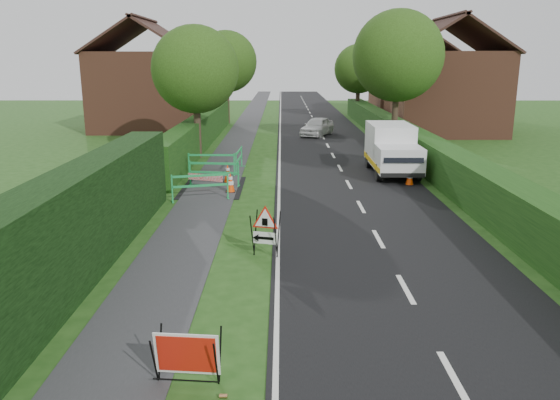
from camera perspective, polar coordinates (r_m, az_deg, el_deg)
name	(u,v)px	position (r m, az deg, el deg)	size (l,w,h in m)	color
ground	(294,310)	(11.36, 1.47, -11.37)	(120.00, 120.00, 0.00)	#1E4513
road_surface	(315,122)	(45.58, 3.65, 8.15)	(6.00, 90.00, 0.02)	black
footpath	(248,122)	(45.58, -3.34, 8.16)	(2.00, 90.00, 0.02)	#2D2D30
hedge_west_near	(50,309)	(12.31, -22.92, -10.47)	(1.10, 18.00, 2.50)	black
hedge_west_far	(202,146)	(32.95, -8.17, 5.63)	(1.00, 24.00, 1.80)	#14380F
hedge_east	(420,165)	(27.53, 14.38, 3.61)	(1.20, 50.00, 1.50)	#14380F
house_west	(147,89)	(41.44, -13.72, 11.17)	(7.50, 7.40, 7.88)	brown
house_east_a	(445,91)	(39.91, 16.84, 10.86)	(7.50, 7.40, 7.88)	brown
house_east_b	(412,83)	(53.69, 13.64, 11.82)	(7.50, 7.40, 7.88)	brown
tree_nw	(195,70)	(28.57, -8.84, 13.31)	(4.40, 4.40, 6.70)	#2D2116
tree_ne	(398,56)	(32.91, 12.21, 14.49)	(5.20, 5.20, 7.79)	#2D2116
tree_fw	(226,62)	(44.44, -5.64, 14.19)	(4.80, 4.80, 7.24)	#2D2116
tree_fe	(359,69)	(48.69, 8.23, 13.41)	(4.20, 4.20, 6.33)	#2D2116
red_rect_sign	(187,355)	(8.93, -9.70, -15.67)	(1.06, 0.70, 0.86)	black
triangle_sign	(264,227)	(13.94, -1.71, -2.87)	(0.96, 0.96, 1.15)	black
works_van	(392,148)	(24.87, 11.62, 5.32)	(1.92, 4.75, 2.15)	silver
traffic_cone_0	(410,176)	(22.74, 13.41, 2.47)	(0.38, 0.38, 0.79)	black
traffic_cone_1	(397,163)	(25.46, 12.13, 3.79)	(0.38, 0.38, 0.79)	black
traffic_cone_2	(394,159)	(26.60, 11.87, 4.24)	(0.38, 0.38, 0.79)	black
traffic_cone_3	(230,182)	(21.02, -5.21, 1.84)	(0.38, 0.38, 0.79)	black
traffic_cone_4	(228,173)	(22.73, -5.48, 2.79)	(0.38, 0.38, 0.79)	black
ped_barrier_0	(200,183)	(19.87, -8.35, 1.72)	(2.08, 0.86, 1.00)	#1B9749
ped_barrier_1	(214,171)	(22.16, -6.91, 3.08)	(2.09, 0.64, 1.00)	#1B9749
ped_barrier_2	(211,162)	(24.15, -7.17, 4.00)	(2.07, 0.40, 1.00)	#1B9749
ped_barrier_3	(239,157)	(25.10, -4.31, 4.47)	(0.45, 2.07, 1.00)	#1B9749
redwhite_plank	(206,189)	(21.85, -7.77, 1.19)	(1.50, 0.04, 0.25)	red
litter_can	(223,398)	(8.79, -5.94, -19.89)	(0.07, 0.07, 0.12)	#BF7F4C
hatchback_car	(317,126)	(37.08, 3.90, 7.67)	(1.47, 3.64, 1.24)	silver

